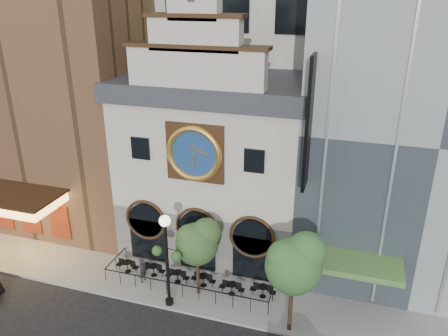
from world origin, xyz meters
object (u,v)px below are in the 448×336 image
at_px(tree_right, 295,262).
at_px(tree_left, 198,241).
at_px(bistro_4, 232,288).
at_px(bistro_0, 127,266).
at_px(pedestrian, 143,270).
at_px(bistro_2, 177,276).
at_px(bistro_5, 263,290).
at_px(lamppost, 166,251).
at_px(bistro_1, 154,269).
at_px(bistro_3, 203,280).

bearing_deg(tree_right, tree_left, 166.60).
bearing_deg(tree_left, tree_right, -13.40).
bearing_deg(bistro_4, bistro_0, 178.71).
bearing_deg(pedestrian, tree_left, -80.93).
bearing_deg(bistro_2, pedestrian, -165.84).
distance_m(bistro_2, bistro_5, 5.51).
relative_size(lamppost, tree_left, 1.17).
bearing_deg(tree_left, bistro_2, 160.99).
relative_size(pedestrian, tree_right, 0.27).
height_order(bistro_1, pedestrian, pedestrian).
relative_size(bistro_1, bistro_4, 1.00).
bearing_deg(bistro_0, bistro_3, 1.09).
relative_size(bistro_3, tree_right, 0.27).
distance_m(bistro_2, pedestrian, 2.23).
bearing_deg(tree_left, bistro_5, 11.87).
height_order(bistro_5, tree_left, tree_left).
relative_size(bistro_0, tree_right, 0.27).
relative_size(bistro_4, tree_right, 0.27).
relative_size(lamppost, tree_right, 1.00).
relative_size(bistro_5, tree_right, 0.27).
xyz_separation_m(bistro_1, tree_left, (3.44, -0.77, 3.26)).
height_order(bistro_0, tree_left, tree_left).
relative_size(bistro_5, pedestrian, 0.98).
xyz_separation_m(bistro_0, tree_right, (11.14, -2.03, 3.90)).
distance_m(bistro_2, tree_right, 8.73).
bearing_deg(bistro_0, bistro_5, 1.05).
bearing_deg(bistro_0, bistro_4, -1.29).
xyz_separation_m(bistro_1, pedestrian, (-0.38, -0.73, 0.34)).
distance_m(bistro_0, tree_left, 6.24).
height_order(bistro_2, tree_right, tree_right).
bearing_deg(lamppost, bistro_0, 160.80).
bearing_deg(pedestrian, bistro_1, -17.41).
bearing_deg(bistro_1, bistro_5, 0.23).
height_order(bistro_1, tree_left, tree_left).
bearing_deg(tree_right, lamppost, -179.37).
bearing_deg(bistro_5, bistro_1, -179.77).
distance_m(bistro_2, tree_left, 3.72).
bearing_deg(bistro_3, tree_left, -91.03).
xyz_separation_m(pedestrian, tree_left, (3.82, -0.04, 2.92)).
bearing_deg(bistro_1, bistro_2, -6.32).
distance_m(lamppost, tree_right, 7.24).
xyz_separation_m(bistro_5, tree_right, (2.04, -2.20, 3.90)).
height_order(bistro_4, bistro_5, same).
bearing_deg(lamppost, bistro_4, 39.64).
bearing_deg(bistro_1, lamppost, -46.86).
relative_size(bistro_3, pedestrian, 0.98).
relative_size(bistro_4, pedestrian, 0.98).
relative_size(pedestrian, lamppost, 0.27).
height_order(bistro_1, bistro_2, same).
height_order(bistro_3, tree_left, tree_left).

